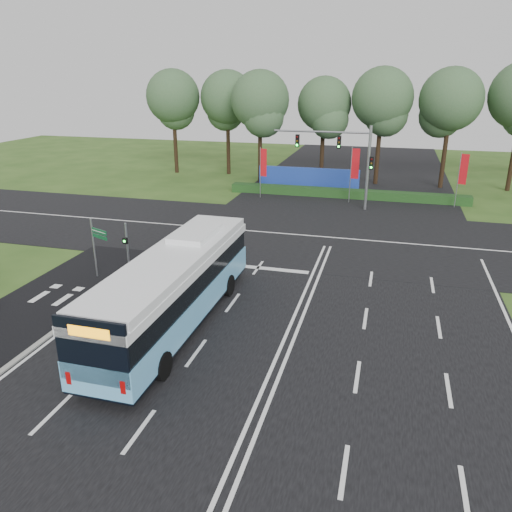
{
  "coord_description": "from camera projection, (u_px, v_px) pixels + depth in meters",
  "views": [
    {
      "loc": [
        3.81,
        -21.77,
        10.97
      ],
      "look_at": [
        -2.62,
        2.0,
        1.92
      ],
      "focal_mm": 35.0,
      "sensor_mm": 36.0,
      "label": 1
    }
  ],
  "objects": [
    {
      "name": "ground",
      "position": [
        297.0,
        311.0,
        24.45
      ],
      "size": [
        120.0,
        120.0,
        0.0
      ],
      "primitive_type": "plane",
      "color": "#2C4D19",
      "rests_on": "ground"
    },
    {
      "name": "road_main",
      "position": [
        297.0,
        311.0,
        24.44
      ],
      "size": [
        20.0,
        120.0,
        0.04
      ],
      "primitive_type": "cube",
      "color": "black",
      "rests_on": "ground"
    },
    {
      "name": "road_cross",
      "position": [
        328.0,
        237.0,
        35.31
      ],
      "size": [
        120.0,
        14.0,
        0.05
      ],
      "primitive_type": "cube",
      "color": "black",
      "rests_on": "ground"
    },
    {
      "name": "bike_path",
      "position": [
        38.0,
        307.0,
        24.78
      ],
      "size": [
        5.0,
        18.0,
        0.06
      ],
      "primitive_type": "cube",
      "color": "black",
      "rests_on": "ground"
    },
    {
      "name": "kerb_strip",
      "position": [
        80.0,
        312.0,
        24.18
      ],
      "size": [
        0.25,
        18.0,
        0.12
      ],
      "primitive_type": "cube",
      "color": "gray",
      "rests_on": "ground"
    },
    {
      "name": "city_bus",
      "position": [
        175.0,
        287.0,
        22.45
      ],
      "size": [
        2.94,
        13.17,
        3.77
      ],
      "rotation": [
        0.0,
        0.0,
        -0.01
      ],
      "color": "#61B0E1",
      "rests_on": "ground"
    },
    {
      "name": "pedestrian_signal",
      "position": [
        127.0,
        247.0,
        28.21
      ],
      "size": [
        0.27,
        0.4,
        3.12
      ],
      "rotation": [
        0.0,
        0.0,
        -0.16
      ],
      "color": "gray",
      "rests_on": "ground"
    },
    {
      "name": "street_sign",
      "position": [
        97.0,
        241.0,
        27.59
      ],
      "size": [
        1.25,
        0.6,
        3.46
      ],
      "rotation": [
        0.0,
        0.0,
        -0.41
      ],
      "color": "gray",
      "rests_on": "ground"
    },
    {
      "name": "banner_flag_left",
      "position": [
        263.0,
        166.0,
        45.44
      ],
      "size": [
        0.67,
        0.24,
        4.67
      ],
      "rotation": [
        0.0,
        0.0,
        -0.29
      ],
      "color": "gray",
      "rests_on": "ground"
    },
    {
      "name": "banner_flag_mid",
      "position": [
        354.0,
        167.0,
        43.74
      ],
      "size": [
        0.73,
        0.11,
        4.94
      ],
      "rotation": [
        0.0,
        0.0,
        0.08
      ],
      "color": "gray",
      "rests_on": "ground"
    },
    {
      "name": "banner_flag_right",
      "position": [
        462.0,
        173.0,
        41.97
      ],
      "size": [
        0.65,
        0.33,
        4.76
      ],
      "rotation": [
        0.0,
        0.0,
        -0.42
      ],
      "color": "gray",
      "rests_on": "ground"
    },
    {
      "name": "traffic_light_gantry",
      "position": [
        347.0,
        154.0,
        41.36
      ],
      "size": [
        8.41,
        0.28,
        7.0
      ],
      "color": "gray",
      "rests_on": "ground"
    },
    {
      "name": "hedge",
      "position": [
        346.0,
        194.0,
        46.51
      ],
      "size": [
        22.0,
        1.2,
        0.8
      ],
      "primitive_type": "cube",
      "color": "#173814",
      "rests_on": "ground"
    },
    {
      "name": "blue_hoarding",
      "position": [
        308.0,
        179.0,
        49.51
      ],
      "size": [
        10.0,
        0.3,
        2.2
      ],
      "primitive_type": "cube",
      "color": "#1C399A",
      "rests_on": "ground"
    },
    {
      "name": "eucalyptus_row",
      "position": [
        393.0,
        100.0,
        49.34
      ],
      "size": [
        53.68,
        9.73,
        12.19
      ],
      "color": "black",
      "rests_on": "ground"
    }
  ]
}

